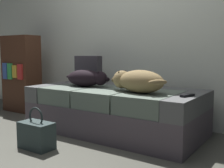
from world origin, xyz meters
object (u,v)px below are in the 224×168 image
dog_dark (87,78)px  bookshelf (21,74)px  dog_tan (137,81)px  tv_remote (187,95)px  couch (115,110)px  handbag (36,135)px  throw_pillow (88,69)px

dog_dark → bookshelf: size_ratio=0.51×
dog_tan → tv_remote: dog_tan is taller
couch → tv_remote: size_ratio=12.38×
dog_tan → handbag: (-0.64, -0.70, -0.46)m
couch → dog_dark: 0.48m
handbag → bookshelf: 1.79m
dog_tan → tv_remote: (0.48, 0.02, -0.10)m
dog_dark → handbag: dog_dark is taller
throw_pillow → couch: bearing=-23.8°
couch → tv_remote: (0.84, -0.13, 0.25)m
throw_pillow → bookshelf: size_ratio=0.31×
throw_pillow → handbag: 1.25m
dog_tan → bookshelf: bearing=172.4°
tv_remote → handbag: (-1.13, -0.72, -0.36)m
dog_dark → handbag: size_ratio=1.47×
throw_pillow → dog_tan: bearing=-23.4°
couch → throw_pillow: (-0.57, 0.25, 0.41)m
dog_dark → tv_remote: size_ratio=3.71×
bookshelf → handbag: bearing=-34.0°
handbag → bookshelf: bearing=146.0°
couch → dog_tan: bearing=-22.6°
dog_tan → dog_dark: bearing=172.2°
throw_pillow → bookshelf: bookshelf is taller
dog_dark → handbag: 0.91m
dog_dark → tv_remote: (1.18, -0.07, -0.09)m
dog_tan → throw_pillow: size_ratio=1.91×
throw_pillow → handbag: (0.29, -1.10, -0.52)m
couch → bookshelf: bookshelf is taller
dog_dark → dog_tan: 0.70m
dog_dark → couch: bearing=9.4°
couch → dog_dark: dog_dark is taller
dog_tan → handbag: size_ratio=1.71×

